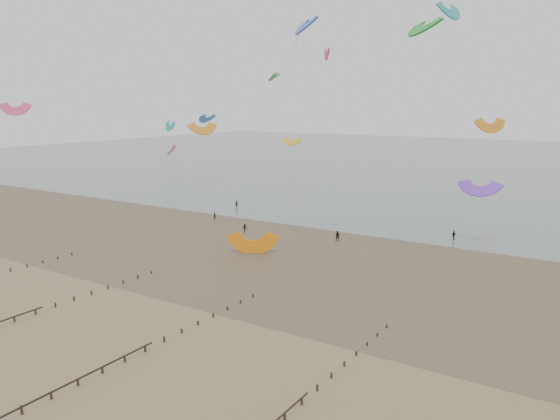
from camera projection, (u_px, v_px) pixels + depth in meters
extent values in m
plane|color=brown|center=(162.00, 322.00, 61.53)|extent=(500.00, 500.00, 0.00)
plane|color=#475654|center=(507.00, 162.00, 226.77)|extent=(500.00, 500.00, 0.00)
plane|color=#473A28|center=(314.00, 252.00, 90.44)|extent=(500.00, 500.00, 0.00)
ellipsoid|color=slate|center=(179.00, 254.00, 89.23)|extent=(23.60, 14.36, 0.01)
ellipsoid|color=slate|center=(389.00, 258.00, 86.57)|extent=(33.64, 18.32, 0.01)
ellipsoid|color=slate|center=(161.00, 219.00, 115.75)|extent=(26.95, 14.22, 0.01)
cube|color=black|center=(10.00, 270.00, 79.64)|extent=(0.16, 0.16, 0.57)
cube|color=black|center=(27.00, 266.00, 81.81)|extent=(0.16, 0.16, 0.54)
cube|color=black|center=(43.00, 262.00, 83.99)|extent=(0.16, 0.16, 0.51)
cube|color=black|center=(58.00, 258.00, 86.17)|extent=(0.16, 0.16, 0.48)
cube|color=black|center=(72.00, 254.00, 88.35)|extent=(0.16, 0.16, 0.45)
cube|color=black|center=(14.00, 320.00, 61.40)|extent=(0.16, 0.16, 0.68)
cube|color=black|center=(36.00, 312.00, 63.58)|extent=(0.16, 0.16, 0.65)
cube|color=black|center=(55.00, 305.00, 65.76)|extent=(0.16, 0.16, 0.62)
cube|color=black|center=(74.00, 299.00, 67.93)|extent=(0.16, 0.16, 0.59)
cube|color=black|center=(91.00, 293.00, 70.11)|extent=(0.16, 0.16, 0.57)
cube|color=black|center=(108.00, 287.00, 72.29)|extent=(0.16, 0.16, 0.54)
cube|color=black|center=(123.00, 282.00, 74.46)|extent=(0.16, 0.16, 0.51)
cube|color=black|center=(138.00, 277.00, 76.64)|extent=(0.16, 0.16, 0.48)
cube|color=black|center=(152.00, 272.00, 78.82)|extent=(0.16, 0.16, 0.45)
cube|color=black|center=(22.00, 410.00, 43.17)|extent=(0.16, 0.16, 0.80)
cube|color=black|center=(51.00, 396.00, 45.34)|extent=(0.16, 0.16, 0.77)
cube|color=black|center=(78.00, 382.00, 47.52)|extent=(0.16, 0.16, 0.74)
cube|color=black|center=(102.00, 370.00, 49.70)|extent=(0.16, 0.16, 0.71)
cube|color=black|center=(125.00, 359.00, 51.88)|extent=(0.16, 0.16, 0.68)
cube|color=black|center=(145.00, 349.00, 54.05)|extent=(0.16, 0.16, 0.65)
cube|color=black|center=(164.00, 340.00, 56.23)|extent=(0.16, 0.16, 0.62)
cube|color=black|center=(182.00, 331.00, 58.41)|extent=(0.16, 0.16, 0.59)
cube|color=black|center=(198.00, 323.00, 60.58)|extent=(0.16, 0.16, 0.57)
cube|color=black|center=(213.00, 315.00, 62.76)|extent=(0.16, 0.16, 0.54)
cube|color=black|center=(227.00, 308.00, 64.94)|extent=(0.16, 0.16, 0.51)
cube|color=black|center=(241.00, 302.00, 67.12)|extent=(0.16, 0.16, 0.48)
cube|color=black|center=(253.00, 296.00, 69.29)|extent=(0.16, 0.16, 0.45)
cube|color=black|center=(285.00, 417.00, 42.35)|extent=(0.16, 0.16, 0.68)
cube|color=black|center=(302.00, 402.00, 44.53)|extent=(0.16, 0.16, 0.65)
cube|color=black|center=(317.00, 388.00, 46.70)|extent=(0.16, 0.16, 0.62)
cube|color=black|center=(331.00, 376.00, 48.88)|extent=(0.16, 0.16, 0.59)
cube|color=black|center=(344.00, 364.00, 51.06)|extent=(0.16, 0.16, 0.57)
cube|color=black|center=(356.00, 354.00, 53.23)|extent=(0.16, 0.16, 0.54)
cube|color=black|center=(367.00, 344.00, 55.41)|extent=(0.16, 0.16, 0.51)
cube|color=black|center=(377.00, 335.00, 57.59)|extent=(0.16, 0.16, 0.48)
cube|color=black|center=(387.00, 327.00, 59.77)|extent=(0.16, 0.16, 0.45)
imported|color=black|center=(215.00, 216.00, 115.37)|extent=(0.60, 0.41, 1.59)
imported|color=black|center=(245.00, 228.00, 103.95)|extent=(1.08, 1.23, 1.65)
imported|color=black|center=(237.00, 204.00, 128.35)|extent=(0.78, 0.68, 1.80)
imported|color=black|center=(454.00, 235.00, 98.24)|extent=(0.80, 1.10, 1.73)
imported|color=black|center=(338.00, 236.00, 97.19)|extent=(0.96, 0.78, 1.86)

